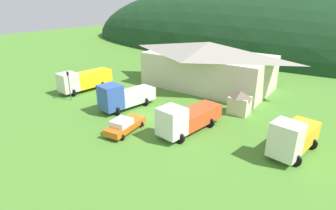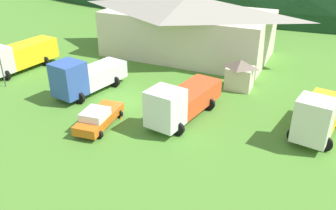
{
  "view_description": "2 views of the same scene",
  "coord_description": "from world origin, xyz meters",
  "px_view_note": "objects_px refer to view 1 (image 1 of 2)",
  "views": [
    {
      "loc": [
        19.46,
        -23.32,
        13.65
      ],
      "look_at": [
        2.94,
        -0.25,
        2.4
      ],
      "focal_mm": 28.85,
      "sensor_mm": 36.0,
      "label": 1
    },
    {
      "loc": [
        15.62,
        -24.44,
        14.25
      ],
      "look_at": [
        4.73,
        -1.14,
        1.31
      ],
      "focal_mm": 37.61,
      "sensor_mm": 36.0,
      "label": 2
    }
  ],
  "objects_px": {
    "service_pickup_orange": "(125,125)",
    "traffic_cone_mid_row": "(125,117)",
    "heavy_rig_striped": "(293,137)",
    "box_truck_blue": "(123,96)",
    "depot_building": "(208,64)",
    "heavy_rig_white": "(187,118)",
    "play_shed_cream": "(240,102)",
    "flatbed_truck_yellow": "(84,80)",
    "traffic_light_west": "(69,83)",
    "traffic_cone_near_pickup": "(142,128)"
  },
  "relations": [
    {
      "from": "play_shed_cream",
      "to": "traffic_light_west",
      "type": "relative_size",
      "value": 0.71
    },
    {
      "from": "play_shed_cream",
      "to": "traffic_cone_mid_row",
      "type": "relative_size",
      "value": 6.27
    },
    {
      "from": "depot_building",
      "to": "heavy_rig_white",
      "type": "relative_size",
      "value": 2.44
    },
    {
      "from": "service_pickup_orange",
      "to": "traffic_light_west",
      "type": "xyz_separation_m",
      "value": [
        -13.24,
        2.69,
        1.76
      ]
    },
    {
      "from": "play_shed_cream",
      "to": "service_pickup_orange",
      "type": "xyz_separation_m",
      "value": [
        -8.18,
        -12.13,
        -0.73
      ]
    },
    {
      "from": "service_pickup_orange",
      "to": "traffic_light_west",
      "type": "distance_m",
      "value": 13.62
    },
    {
      "from": "heavy_rig_striped",
      "to": "traffic_cone_mid_row",
      "type": "distance_m",
      "value": 18.99
    },
    {
      "from": "traffic_light_west",
      "to": "traffic_cone_mid_row",
      "type": "relative_size",
      "value": 8.77
    },
    {
      "from": "heavy_rig_striped",
      "to": "box_truck_blue",
      "type": "bearing_deg",
      "value": -78.05
    },
    {
      "from": "heavy_rig_striped",
      "to": "flatbed_truck_yellow",
      "type": "bearing_deg",
      "value": -82.52
    },
    {
      "from": "service_pickup_orange",
      "to": "traffic_cone_mid_row",
      "type": "xyz_separation_m",
      "value": [
        -2.93,
        2.95,
        -0.83
      ]
    },
    {
      "from": "box_truck_blue",
      "to": "traffic_cone_near_pickup",
      "type": "height_order",
      "value": "box_truck_blue"
    },
    {
      "from": "heavy_rig_white",
      "to": "heavy_rig_striped",
      "type": "height_order",
      "value": "heavy_rig_striped"
    },
    {
      "from": "service_pickup_orange",
      "to": "traffic_cone_mid_row",
      "type": "height_order",
      "value": "service_pickup_orange"
    },
    {
      "from": "heavy_rig_white",
      "to": "heavy_rig_striped",
      "type": "bearing_deg",
      "value": 109.08
    },
    {
      "from": "traffic_cone_near_pickup",
      "to": "service_pickup_orange",
      "type": "bearing_deg",
      "value": -117.34
    },
    {
      "from": "heavy_rig_white",
      "to": "traffic_cone_near_pickup",
      "type": "relative_size",
      "value": 14.26
    },
    {
      "from": "heavy_rig_striped",
      "to": "depot_building",
      "type": "bearing_deg",
      "value": -121.84
    },
    {
      "from": "flatbed_truck_yellow",
      "to": "heavy_rig_striped",
      "type": "bearing_deg",
      "value": 94.25
    },
    {
      "from": "depot_building",
      "to": "heavy_rig_white",
      "type": "xyz_separation_m",
      "value": [
        6.0,
        -16.08,
        -2.1
      ]
    },
    {
      "from": "heavy_rig_white",
      "to": "traffic_light_west",
      "type": "relative_size",
      "value": 2.05
    },
    {
      "from": "play_shed_cream",
      "to": "box_truck_blue",
      "type": "relative_size",
      "value": 0.38
    },
    {
      "from": "traffic_light_west",
      "to": "traffic_cone_near_pickup",
      "type": "xyz_separation_m",
      "value": [
        14.15,
        -0.93,
        -2.59
      ]
    },
    {
      "from": "depot_building",
      "to": "play_shed_cream",
      "type": "bearing_deg",
      "value": -42.11
    },
    {
      "from": "heavy_rig_white",
      "to": "traffic_cone_mid_row",
      "type": "bearing_deg",
      "value": -74.7
    },
    {
      "from": "depot_building",
      "to": "traffic_light_west",
      "type": "relative_size",
      "value": 4.99
    },
    {
      "from": "traffic_light_west",
      "to": "play_shed_cream",
      "type": "bearing_deg",
      "value": 23.8
    },
    {
      "from": "heavy_rig_striped",
      "to": "play_shed_cream",
      "type": "bearing_deg",
      "value": -120.61
    },
    {
      "from": "flatbed_truck_yellow",
      "to": "traffic_cone_near_pickup",
      "type": "xyz_separation_m",
      "value": [
        16.17,
        -4.99,
        -1.77
      ]
    },
    {
      "from": "play_shed_cream",
      "to": "flatbed_truck_yellow",
      "type": "distance_m",
      "value": 24.05
    },
    {
      "from": "traffic_light_west",
      "to": "traffic_cone_mid_row",
      "type": "height_order",
      "value": "traffic_light_west"
    },
    {
      "from": "traffic_cone_near_pickup",
      "to": "traffic_cone_mid_row",
      "type": "distance_m",
      "value": 4.02
    },
    {
      "from": "flatbed_truck_yellow",
      "to": "traffic_light_west",
      "type": "distance_m",
      "value": 4.61
    },
    {
      "from": "traffic_light_west",
      "to": "depot_building",
      "type": "bearing_deg",
      "value": 53.73
    },
    {
      "from": "heavy_rig_white",
      "to": "traffic_cone_near_pickup",
      "type": "distance_m",
      "value": 5.31
    },
    {
      "from": "flatbed_truck_yellow",
      "to": "traffic_cone_near_pickup",
      "type": "relative_size",
      "value": 14.38
    },
    {
      "from": "service_pickup_orange",
      "to": "traffic_light_west",
      "type": "relative_size",
      "value": 1.26
    },
    {
      "from": "flatbed_truck_yellow",
      "to": "service_pickup_orange",
      "type": "bearing_deg",
      "value": 72.15
    },
    {
      "from": "play_shed_cream",
      "to": "depot_building",
      "type": "bearing_deg",
      "value": 137.89
    },
    {
      "from": "heavy_rig_striped",
      "to": "traffic_light_west",
      "type": "bearing_deg",
      "value": -74.64
    },
    {
      "from": "box_truck_blue",
      "to": "heavy_rig_striped",
      "type": "distance_m",
      "value": 20.59
    },
    {
      "from": "depot_building",
      "to": "traffic_cone_near_pickup",
      "type": "height_order",
      "value": "depot_building"
    },
    {
      "from": "box_truck_blue",
      "to": "traffic_light_west",
      "type": "bearing_deg",
      "value": -65.77
    },
    {
      "from": "flatbed_truck_yellow",
      "to": "box_truck_blue",
      "type": "relative_size",
      "value": 1.09
    },
    {
      "from": "flatbed_truck_yellow",
      "to": "box_truck_blue",
      "type": "distance_m",
      "value": 10.64
    },
    {
      "from": "traffic_cone_mid_row",
      "to": "box_truck_blue",
      "type": "bearing_deg",
      "value": 135.09
    },
    {
      "from": "flatbed_truck_yellow",
      "to": "service_pickup_orange",
      "type": "height_order",
      "value": "flatbed_truck_yellow"
    },
    {
      "from": "heavy_rig_white",
      "to": "service_pickup_orange",
      "type": "bearing_deg",
      "value": -45.62
    },
    {
      "from": "box_truck_blue",
      "to": "heavy_rig_striped",
      "type": "xyz_separation_m",
      "value": [
        20.57,
        0.97,
        0.06
      ]
    },
    {
      "from": "flatbed_truck_yellow",
      "to": "traffic_cone_near_pickup",
      "type": "distance_m",
      "value": 17.02
    }
  ]
}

